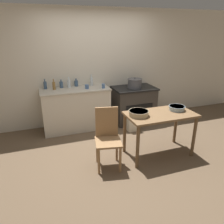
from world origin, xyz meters
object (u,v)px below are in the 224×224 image
at_px(work_table, 160,120).
at_px(cup_right, 103,86).
at_px(stove, 133,104).
at_px(stock_pot, 135,83).
at_px(bottle_far_left, 45,85).
at_px(cup_mid_right, 87,87).
at_px(mixing_bowl_small, 177,108).
at_px(mixing_bowl_large, 139,113).
at_px(bottle_center, 92,81).
at_px(flour_sack, 133,123).
at_px(bottle_center_right, 76,83).
at_px(bottle_left, 69,83).
at_px(bottle_mid_left, 61,85).
at_px(chair, 108,136).
at_px(bottle_center_left, 54,86).

height_order(work_table, cup_right, cup_right).
distance_m(stove, stock_pot, 0.53).
distance_m(bottle_far_left, cup_mid_right, 0.87).
relative_size(stove, mixing_bowl_small, 3.48).
height_order(mixing_bowl_large, bottle_center, bottle_center).
distance_m(work_table, cup_mid_right, 1.77).
relative_size(mixing_bowl_small, bottle_center, 1.14).
bearing_deg(flour_sack, bottle_center_right, 145.07).
relative_size(mixing_bowl_large, bottle_left, 1.45).
xyz_separation_m(mixing_bowl_small, bottle_center, (-1.09, 1.69, 0.19)).
distance_m(stove, cup_right, 0.96).
bearing_deg(mixing_bowl_large, bottle_mid_left, 120.64).
height_order(chair, mixing_bowl_large, chair).
height_order(mixing_bowl_large, bottle_far_left, bottle_far_left).
bearing_deg(bottle_center_right, bottle_far_left, -177.91).
bearing_deg(stove, cup_mid_right, -177.64).
bearing_deg(stock_pot, stove, 75.62).
distance_m(work_table, cup_right, 1.55).
relative_size(stove, cup_mid_right, 11.33).
relative_size(mixing_bowl_small, bottle_center_right, 1.66).
distance_m(bottle_center_left, bottle_center, 0.84).
distance_m(mixing_bowl_large, bottle_mid_left, 2.00).
bearing_deg(bottle_left, cup_mid_right, -33.96).
bearing_deg(chair, bottle_left, 111.34).
height_order(mixing_bowl_small, bottle_center_left, bottle_center_left).
relative_size(work_table, chair, 1.21).
bearing_deg(stove, bottle_far_left, 173.60).
relative_size(stove, bottle_center_right, 5.77).
xyz_separation_m(bottle_far_left, bottle_center, (1.00, -0.02, 0.01)).
height_order(work_table, cup_mid_right, cup_mid_right).
xyz_separation_m(flour_sack, mixing_bowl_large, (-0.38, -1.00, 0.64)).
xyz_separation_m(mixing_bowl_large, bottle_mid_left, (-1.01, 1.71, 0.16)).
bearing_deg(flour_sack, cup_right, 145.86).
height_order(work_table, bottle_left, bottle_left).
distance_m(work_table, mixing_bowl_large, 0.43).
distance_m(stock_pot, bottle_far_left, 1.97).
distance_m(chair, bottle_center_left, 1.83).
xyz_separation_m(mixing_bowl_large, bottle_center_left, (-1.18, 1.60, 0.18)).
xyz_separation_m(stove, bottle_mid_left, (-1.63, 0.21, 0.56)).
xyz_separation_m(stock_pot, cup_mid_right, (-1.11, 0.01, 0.01)).
bearing_deg(bottle_mid_left, chair, -75.34).
distance_m(work_table, flour_sack, 1.13).
bearing_deg(mixing_bowl_small, bottle_left, 133.88).
relative_size(stock_pot, mixing_bowl_small, 1.17).
height_order(stock_pot, bottle_center_left, bottle_center_left).
relative_size(bottle_left, cup_right, 2.44).
distance_m(bottle_center_left, cup_right, 1.03).
distance_m(mixing_bowl_large, cup_mid_right, 1.55).
distance_m(stock_pot, cup_mid_right, 1.11).
xyz_separation_m(chair, bottle_left, (-0.30, 1.73, 0.49)).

